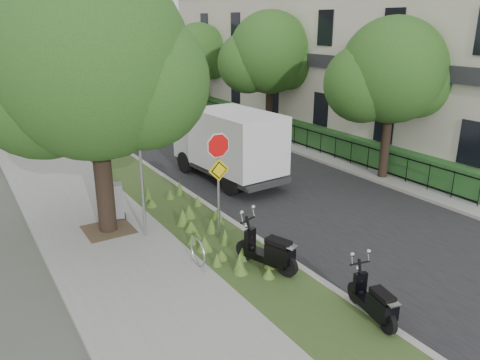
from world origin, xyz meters
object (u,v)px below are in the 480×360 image
Objects in this scene: sign_assembly at (218,165)px; scooter_near at (273,255)px; scooter_far at (377,306)px; utility_cabinet at (111,202)px; box_truck at (229,142)px.

sign_assembly reaches higher than scooter_near.
utility_cabinet is at bearing 109.87° from scooter_far.
sign_assembly is 0.59× the size of box_truck.
utility_cabinet reaches higher than scooter_near.
scooter_near is 7.60m from box_truck.
sign_assembly is 5.56m from box_truck.
utility_cabinet is at bearing 114.06° from scooter_near.
box_truck reaches higher than scooter_near.
box_truck is (2.89, 6.96, 1.02)m from scooter_near.
scooter_far is 10.17m from box_truck.
box_truck is 5.60m from utility_cabinet.
scooter_far is at bearing -103.17° from box_truck.
sign_assembly reaches higher than box_truck.
scooter_near is 1.61× the size of utility_cabinet.
box_truck is at bearing 16.47° from utility_cabinet.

